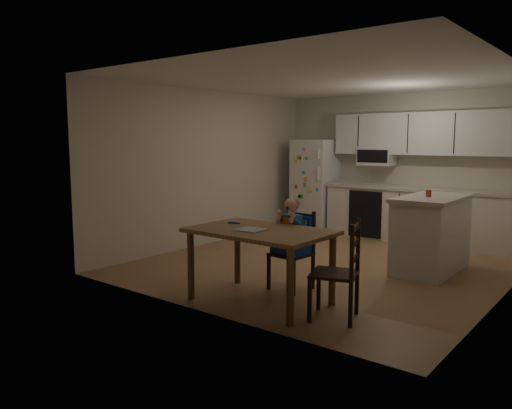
{
  "coord_description": "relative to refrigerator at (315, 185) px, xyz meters",
  "views": [
    {
      "loc": [
        3.39,
        -5.92,
        1.69
      ],
      "look_at": [
        -0.26,
        -1.3,
        0.93
      ],
      "focal_mm": 35.0,
      "sensor_mm": 36.0,
      "label": 1
    }
  ],
  "objects": [
    {
      "name": "room",
      "position": [
        1.55,
        -1.67,
        0.4
      ],
      "size": [
        4.52,
        5.01,
        2.51
      ],
      "color": "olive",
      "rests_on": "ground"
    },
    {
      "name": "refrigerator",
      "position": [
        0.0,
        0.0,
        0.0
      ],
      "size": [
        0.72,
        0.7,
        1.7
      ],
      "primitive_type": "cube",
      "color": "silver",
      "rests_on": "ground"
    },
    {
      "name": "kitchen_run",
      "position": [
        2.05,
        0.09,
        0.03
      ],
      "size": [
        3.37,
        0.62,
        2.15
      ],
      "color": "silver",
      "rests_on": "ground"
    },
    {
      "name": "kitchen_island",
      "position": [
        2.79,
        -1.69,
        -0.36
      ],
      "size": [
        0.7,
        1.33,
        0.98
      ],
      "color": "silver",
      "rests_on": "ground"
    },
    {
      "name": "red_cup",
      "position": [
        2.76,
        -1.77,
        0.17
      ],
      "size": [
        0.07,
        0.07,
        0.09
      ],
      "primitive_type": "cylinder",
      "color": "red",
      "rests_on": "kitchen_island"
    },
    {
      "name": "dining_table",
      "position": [
        1.82,
        -4.05,
        -0.18
      ],
      "size": [
        1.45,
        0.93,
        0.78
      ],
      "color": "brown",
      "rests_on": "ground"
    },
    {
      "name": "napkin",
      "position": [
        1.77,
        -4.15,
        -0.07
      ],
      "size": [
        0.29,
        0.25,
        0.01
      ],
      "primitive_type": "cube",
      "color": "#A3A3A8",
      "rests_on": "dining_table"
    },
    {
      "name": "toddler_spoon",
      "position": [
        1.36,
        -3.95,
        -0.07
      ],
      "size": [
        0.12,
        0.06,
        0.02
      ],
      "primitive_type": "cylinder",
      "rotation": [
        0.0,
        1.57,
        0.35
      ],
      "color": "#1138B2",
      "rests_on": "dining_table"
    },
    {
      "name": "chair_booster",
      "position": [
        1.83,
        -3.44,
        -0.21
      ],
      "size": [
        0.42,
        0.42,
        1.05
      ],
      "rotation": [
        0.0,
        0.0,
        -0.07
      ],
      "color": "black",
      "rests_on": "ground"
    },
    {
      "name": "chair_side",
      "position": [
        2.76,
        -3.97,
        -0.31
      ],
      "size": [
        0.53,
        0.53,
        0.95
      ],
      "rotation": [
        0.0,
        0.0,
        -1.25
      ],
      "color": "black",
      "rests_on": "ground"
    }
  ]
}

